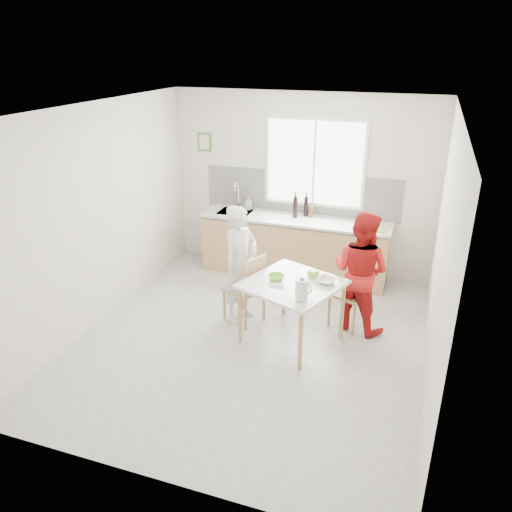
# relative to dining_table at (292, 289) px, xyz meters

# --- Properties ---
(ground) EXTENTS (4.50, 4.50, 0.00)m
(ground) POSITION_rel_dining_table_xyz_m (-0.45, -0.16, -0.68)
(ground) COLOR #B7B7B2
(ground) RESTS_ON ground
(room_shell) EXTENTS (4.50, 4.50, 4.50)m
(room_shell) POSITION_rel_dining_table_xyz_m (-0.45, -0.16, 0.96)
(room_shell) COLOR silver
(room_shell) RESTS_ON ground
(window) EXTENTS (1.50, 0.06, 1.30)m
(window) POSITION_rel_dining_table_xyz_m (-0.25, 2.07, 1.02)
(window) COLOR white
(window) RESTS_ON room_shell
(backsplash) EXTENTS (3.00, 0.02, 0.65)m
(backsplash) POSITION_rel_dining_table_xyz_m (-0.45, 2.08, 0.54)
(backsplash) COLOR white
(backsplash) RESTS_ON room_shell
(picture_frame) EXTENTS (0.22, 0.03, 0.28)m
(picture_frame) POSITION_rel_dining_table_xyz_m (-2.00, 2.08, 1.22)
(picture_frame) COLOR #4E7D39
(picture_frame) RESTS_ON room_shell
(kitchen_counter) EXTENTS (2.84, 0.64, 1.37)m
(kitchen_counter) POSITION_rel_dining_table_xyz_m (-0.46, 1.79, -0.27)
(kitchen_counter) COLOR tan
(kitchen_counter) RESTS_ON ground
(dining_table) EXTENTS (1.28, 1.28, 0.76)m
(dining_table) POSITION_rel_dining_table_xyz_m (0.00, 0.00, 0.00)
(dining_table) COLOR white
(dining_table) RESTS_ON ground
(chair_left) EXTENTS (0.54, 0.54, 0.91)m
(chair_left) POSITION_rel_dining_table_xyz_m (-0.64, 0.24, -0.18)
(chair_left) COLOR tan
(chair_left) RESTS_ON ground
(chair_far) EXTENTS (0.53, 0.53, 0.89)m
(chair_far) POSITION_rel_dining_table_xyz_m (0.62, 0.64, -0.19)
(chair_far) COLOR tan
(chair_far) RESTS_ON ground
(person_white) EXTENTS (0.54, 0.65, 1.52)m
(person_white) POSITION_rel_dining_table_xyz_m (-0.75, 0.29, 0.08)
(person_white) COLOR white
(person_white) RESTS_ON ground
(person_red) EXTENTS (0.90, 0.81, 1.53)m
(person_red) POSITION_rel_dining_table_xyz_m (0.70, 0.56, 0.08)
(person_red) COLOR red
(person_red) RESTS_ON ground
(bowl_green) EXTENTS (0.24, 0.24, 0.06)m
(bowl_green) POSITION_rel_dining_table_xyz_m (-0.20, 0.02, 0.11)
(bowl_green) COLOR #7FD731
(bowl_green) RESTS_ON dining_table
(bowl_white) EXTENTS (0.29, 0.29, 0.05)m
(bowl_white) POSITION_rel_dining_table_xyz_m (0.37, 0.13, 0.11)
(bowl_white) COLOR silver
(bowl_white) RESTS_ON dining_table
(milk_jug) EXTENTS (0.19, 0.14, 0.25)m
(milk_jug) POSITION_rel_dining_table_xyz_m (0.20, -0.38, 0.21)
(milk_jug) COLOR white
(milk_jug) RESTS_ON dining_table
(green_box) EXTENTS (0.13, 0.13, 0.09)m
(green_box) POSITION_rel_dining_table_xyz_m (0.19, 0.23, 0.12)
(green_box) COLOR #7DBD2B
(green_box) RESTS_ON dining_table
(spoon) EXTENTS (0.16, 0.01, 0.01)m
(spoon) POSITION_rel_dining_table_xyz_m (-0.15, -0.18, 0.09)
(spoon) COLOR #A5A5AA
(spoon) RESTS_ON dining_table
(cutting_board) EXTENTS (0.39, 0.30, 0.01)m
(cutting_board) POSITION_rel_dining_table_xyz_m (0.71, 1.67, 0.24)
(cutting_board) COLOR #7CC32D
(cutting_board) RESTS_ON kitchen_counter
(wine_bottle_a) EXTENTS (0.07, 0.07, 0.32)m
(wine_bottle_a) POSITION_rel_dining_table_xyz_m (-0.46, 1.84, 0.40)
(wine_bottle_a) COLOR black
(wine_bottle_a) RESTS_ON kitchen_counter
(wine_bottle_b) EXTENTS (0.07, 0.07, 0.30)m
(wine_bottle_b) POSITION_rel_dining_table_xyz_m (-0.32, 1.95, 0.39)
(wine_bottle_b) COLOR black
(wine_bottle_b) RESTS_ON kitchen_counter
(jar_amber) EXTENTS (0.06, 0.06, 0.16)m
(jar_amber) POSITION_rel_dining_table_xyz_m (-0.24, 1.94, 0.32)
(jar_amber) COLOR brown
(jar_amber) RESTS_ON kitchen_counter
(soap_bottle) EXTENTS (0.09, 0.09, 0.19)m
(soap_bottle) POSITION_rel_dining_table_xyz_m (-1.25, 1.98, 0.33)
(soap_bottle) COLOR #999999
(soap_bottle) RESTS_ON kitchen_counter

